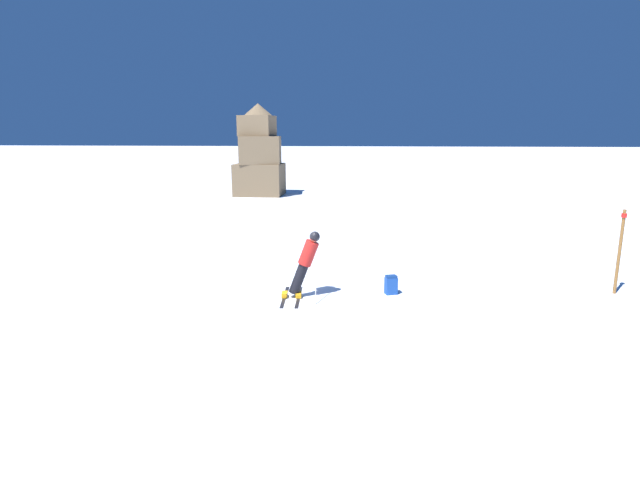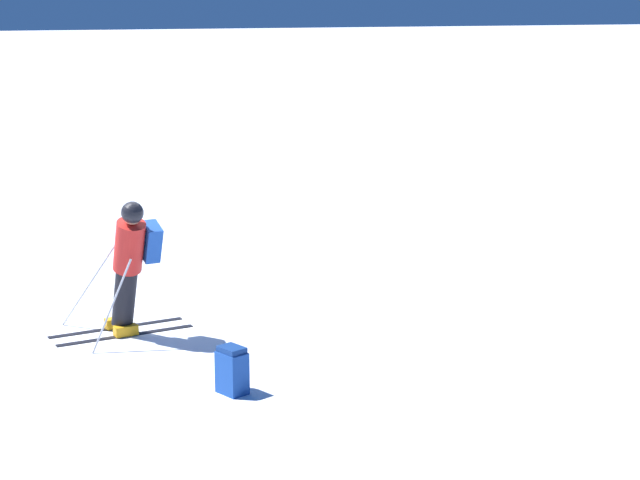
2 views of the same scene
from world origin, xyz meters
name	(u,v)px [view 1 (image 1 of 2)]	position (x,y,z in m)	size (l,w,h in m)	color
ground_plane	(269,296)	(0.00, 0.00, 0.00)	(300.00, 300.00, 0.00)	white
skier	(305,261)	(0.94, 0.05, 0.96)	(1.37, 1.73, 1.76)	black
rock_pillar	(259,157)	(-4.90, 21.07, 2.52)	(3.14, 2.76, 6.02)	brown
spare_backpack	(391,285)	(3.12, 0.52, 0.24)	(0.35, 0.30, 0.50)	#194293
trail_marker	(620,248)	(8.95, 1.16, 1.21)	(0.13, 0.13, 2.22)	brown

